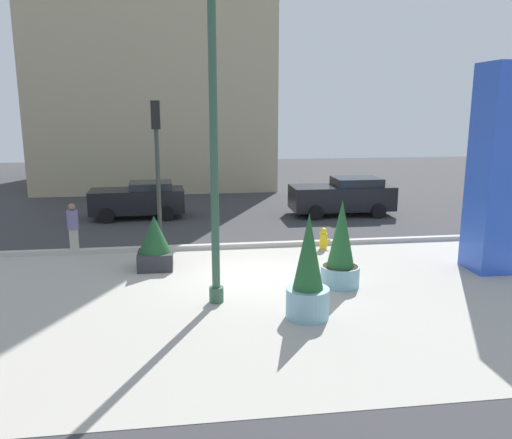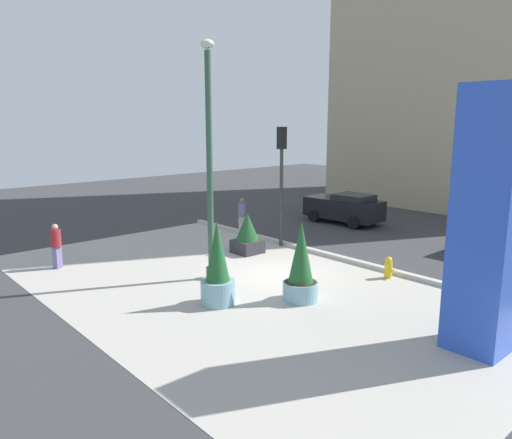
{
  "view_description": "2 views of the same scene",
  "coord_description": "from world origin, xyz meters",
  "px_view_note": "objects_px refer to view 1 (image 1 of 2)",
  "views": [
    {
      "loc": [
        -1.84,
        -14.18,
        4.8
      ],
      "look_at": [
        -0.0,
        -0.95,
        1.89
      ],
      "focal_mm": 36.26,
      "sensor_mm": 36.0,
      "label": 1
    },
    {
      "loc": [
        11.66,
        -11.32,
        5.23
      ],
      "look_at": [
        0.53,
        -1.38,
        2.22
      ],
      "focal_mm": 34.22,
      "sensor_mm": 36.0,
      "label": 2
    }
  ],
  "objects_px": {
    "car_curb_west": "(343,196)",
    "lamp_post": "(214,152)",
    "potted_plant_mid_plaza": "(155,244)",
    "potted_plant_near_left": "(308,275)",
    "car_curb_east": "(139,199)",
    "art_pillar_blue": "(498,170)",
    "traffic_light_corner": "(157,153)",
    "fire_hydrant": "(324,239)",
    "potted_plant_by_pillar": "(341,251)",
    "pedestrian_by_curb": "(73,226)"
  },
  "relations": [
    {
      "from": "potted_plant_by_pillar",
      "to": "traffic_light_corner",
      "type": "xyz_separation_m",
      "value": [
        -4.99,
        4.11,
        2.34
      ]
    },
    {
      "from": "art_pillar_blue",
      "to": "potted_plant_by_pillar",
      "type": "height_order",
      "value": "art_pillar_blue"
    },
    {
      "from": "lamp_post",
      "to": "potted_plant_near_left",
      "type": "xyz_separation_m",
      "value": [
        2.03,
        -1.28,
        -2.73
      ]
    },
    {
      "from": "traffic_light_corner",
      "to": "car_curb_east",
      "type": "xyz_separation_m",
      "value": [
        -1.17,
        5.78,
        -2.53
      ]
    },
    {
      "from": "art_pillar_blue",
      "to": "potted_plant_near_left",
      "type": "relative_size",
      "value": 2.42
    },
    {
      "from": "fire_hydrant",
      "to": "traffic_light_corner",
      "type": "distance_m",
      "value": 6.31
    },
    {
      "from": "fire_hydrant",
      "to": "pedestrian_by_curb",
      "type": "xyz_separation_m",
      "value": [
        -8.4,
        0.61,
        0.58
      ]
    },
    {
      "from": "potted_plant_near_left",
      "to": "car_curb_west",
      "type": "bearing_deg",
      "value": 68.97
    },
    {
      "from": "lamp_post",
      "to": "traffic_light_corner",
      "type": "height_order",
      "value": "lamp_post"
    },
    {
      "from": "car_curb_west",
      "to": "lamp_post",
      "type": "bearing_deg",
      "value": -122.46
    },
    {
      "from": "art_pillar_blue",
      "to": "potted_plant_near_left",
      "type": "distance_m",
      "value": 7.18
    },
    {
      "from": "lamp_post",
      "to": "pedestrian_by_curb",
      "type": "distance_m",
      "value": 7.31
    },
    {
      "from": "fire_hydrant",
      "to": "traffic_light_corner",
      "type": "height_order",
      "value": "traffic_light_corner"
    },
    {
      "from": "lamp_post",
      "to": "potted_plant_by_pillar",
      "type": "bearing_deg",
      "value": 12.07
    },
    {
      "from": "car_curb_east",
      "to": "potted_plant_by_pillar",
      "type": "bearing_deg",
      "value": -58.09
    },
    {
      "from": "car_curb_east",
      "to": "potted_plant_mid_plaza",
      "type": "bearing_deg",
      "value": -81.86
    },
    {
      "from": "art_pillar_blue",
      "to": "pedestrian_by_curb",
      "type": "distance_m",
      "value": 13.39
    },
    {
      "from": "potted_plant_mid_plaza",
      "to": "car_curb_west",
      "type": "bearing_deg",
      "value": 41.05
    },
    {
      "from": "potted_plant_mid_plaza",
      "to": "car_curb_west",
      "type": "height_order",
      "value": "car_curb_west"
    },
    {
      "from": "lamp_post",
      "to": "traffic_light_corner",
      "type": "xyz_separation_m",
      "value": [
        -1.57,
        4.85,
        -0.42
      ]
    },
    {
      "from": "art_pillar_blue",
      "to": "pedestrian_by_curb",
      "type": "bearing_deg",
      "value": 164.49
    },
    {
      "from": "lamp_post",
      "to": "traffic_light_corner",
      "type": "distance_m",
      "value": 5.11
    },
    {
      "from": "traffic_light_corner",
      "to": "pedestrian_by_curb",
      "type": "xyz_separation_m",
      "value": [
        -2.85,
        0.24,
        -2.4
      ]
    },
    {
      "from": "lamp_post",
      "to": "pedestrian_by_curb",
      "type": "bearing_deg",
      "value": 130.99
    },
    {
      "from": "lamp_post",
      "to": "art_pillar_blue",
      "type": "xyz_separation_m",
      "value": [
        8.32,
        1.55,
        -0.75
      ]
    },
    {
      "from": "pedestrian_by_curb",
      "to": "potted_plant_near_left",
      "type": "bearing_deg",
      "value": -44.61
    },
    {
      "from": "potted_plant_mid_plaza",
      "to": "traffic_light_corner",
      "type": "relative_size",
      "value": 0.33
    },
    {
      "from": "potted_plant_near_left",
      "to": "pedestrian_by_curb",
      "type": "height_order",
      "value": "potted_plant_near_left"
    },
    {
      "from": "art_pillar_blue",
      "to": "car_curb_west",
      "type": "distance_m",
      "value": 8.96
    },
    {
      "from": "pedestrian_by_curb",
      "to": "art_pillar_blue",
      "type": "bearing_deg",
      "value": -15.51
    },
    {
      "from": "potted_plant_mid_plaza",
      "to": "pedestrian_by_curb",
      "type": "height_order",
      "value": "pedestrian_by_curb"
    },
    {
      "from": "art_pillar_blue",
      "to": "pedestrian_by_curb",
      "type": "relative_size",
      "value": 3.54
    },
    {
      "from": "potted_plant_mid_plaza",
      "to": "fire_hydrant",
      "type": "distance_m",
      "value": 5.83
    },
    {
      "from": "art_pillar_blue",
      "to": "lamp_post",
      "type": "bearing_deg",
      "value": -169.43
    },
    {
      "from": "art_pillar_blue",
      "to": "car_curb_west",
      "type": "bearing_deg",
      "value": 102.93
    },
    {
      "from": "potted_plant_mid_plaza",
      "to": "potted_plant_by_pillar",
      "type": "relative_size",
      "value": 0.68
    },
    {
      "from": "car_curb_west",
      "to": "art_pillar_blue",
      "type": "bearing_deg",
      "value": -77.07
    },
    {
      "from": "fire_hydrant",
      "to": "pedestrian_by_curb",
      "type": "distance_m",
      "value": 8.44
    },
    {
      "from": "traffic_light_corner",
      "to": "pedestrian_by_curb",
      "type": "bearing_deg",
      "value": 175.09
    },
    {
      "from": "potted_plant_near_left",
      "to": "car_curb_east",
      "type": "bearing_deg",
      "value": 111.84
    },
    {
      "from": "potted_plant_by_pillar",
      "to": "potted_plant_mid_plaza",
      "type": "bearing_deg",
      "value": 155.62
    },
    {
      "from": "potted_plant_near_left",
      "to": "car_curb_west",
      "type": "relative_size",
      "value": 0.54
    },
    {
      "from": "potted_plant_near_left",
      "to": "pedestrian_by_curb",
      "type": "bearing_deg",
      "value": 135.39
    },
    {
      "from": "art_pillar_blue",
      "to": "car_curb_west",
      "type": "relative_size",
      "value": 1.32
    },
    {
      "from": "art_pillar_blue",
      "to": "potted_plant_mid_plaza",
      "type": "distance_m",
      "value": 10.33
    },
    {
      "from": "fire_hydrant",
      "to": "car_curb_west",
      "type": "height_order",
      "value": "car_curb_west"
    },
    {
      "from": "potted_plant_by_pillar",
      "to": "fire_hydrant",
      "type": "bearing_deg",
      "value": 81.59
    },
    {
      "from": "art_pillar_blue",
      "to": "pedestrian_by_curb",
      "type": "xyz_separation_m",
      "value": [
        -12.75,
        3.54,
        -2.07
      ]
    },
    {
      "from": "traffic_light_corner",
      "to": "car_curb_east",
      "type": "height_order",
      "value": "traffic_light_corner"
    },
    {
      "from": "fire_hydrant",
      "to": "car_curb_east",
      "type": "distance_m",
      "value": 9.12
    }
  ]
}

